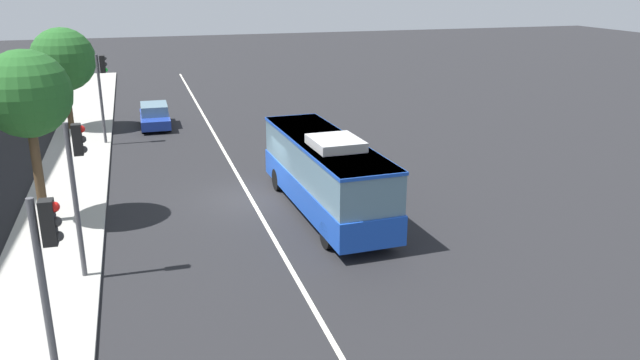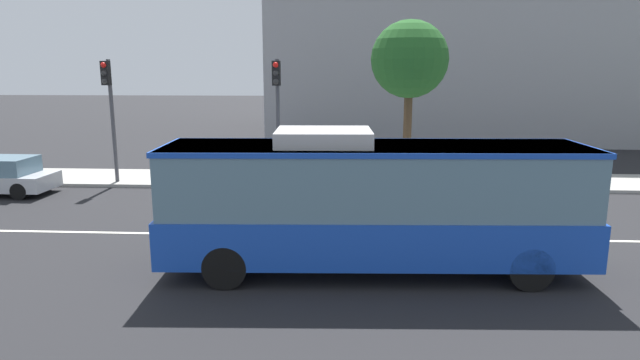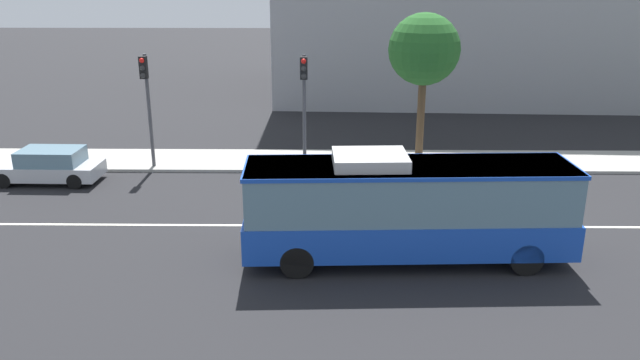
{
  "view_description": "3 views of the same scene",
  "coord_description": "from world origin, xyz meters",
  "px_view_note": "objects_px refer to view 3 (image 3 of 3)",
  "views": [
    {
      "loc": [
        -25.73,
        4.5,
        9.39
      ],
      "look_at": [
        -4.78,
        -1.77,
        2.19
      ],
      "focal_mm": 35.0,
      "sensor_mm": 36.0,
      "label": 1
    },
    {
      "loc": [
        -3.18,
        -15.13,
        4.87
      ],
      "look_at": [
        -3.92,
        -1.65,
        2.05
      ],
      "focal_mm": 30.23,
      "sensor_mm": 36.0,
      "label": 2
    },
    {
      "loc": [
        -5.03,
        -20.52,
        8.62
      ],
      "look_at": [
        -5.28,
        -1.78,
        2.32
      ],
      "focal_mm": 35.1,
      "sensor_mm": 36.0,
      "label": 3
    }
  ],
  "objects_px": {
    "transit_bus": "(407,205)",
    "traffic_light_mid_block": "(147,92)",
    "sedan_silver": "(49,166)",
    "traffic_light_near_corner": "(304,93)",
    "street_tree_kerbside_centre": "(424,50)"
  },
  "relations": [
    {
      "from": "transit_bus",
      "to": "street_tree_kerbside_centre",
      "type": "distance_m",
      "value": 11.67
    },
    {
      "from": "traffic_light_mid_block",
      "to": "sedan_silver",
      "type": "bearing_deg",
      "value": -63.77
    },
    {
      "from": "traffic_light_near_corner",
      "to": "street_tree_kerbside_centre",
      "type": "bearing_deg",
      "value": 109.13
    },
    {
      "from": "transit_bus",
      "to": "traffic_light_near_corner",
      "type": "bearing_deg",
      "value": 108.63
    },
    {
      "from": "traffic_light_mid_block",
      "to": "traffic_light_near_corner",
      "type": "bearing_deg",
      "value": 90.41
    },
    {
      "from": "sedan_silver",
      "to": "street_tree_kerbside_centre",
      "type": "height_order",
      "value": "street_tree_kerbside_centre"
    },
    {
      "from": "transit_bus",
      "to": "traffic_light_mid_block",
      "type": "relative_size",
      "value": 1.94
    },
    {
      "from": "street_tree_kerbside_centre",
      "to": "transit_bus",
      "type": "bearing_deg",
      "value": -99.96
    },
    {
      "from": "street_tree_kerbside_centre",
      "to": "traffic_light_mid_block",
      "type": "bearing_deg",
      "value": -171.62
    },
    {
      "from": "traffic_light_mid_block",
      "to": "street_tree_kerbside_centre",
      "type": "relative_size",
      "value": 0.76
    },
    {
      "from": "traffic_light_near_corner",
      "to": "traffic_light_mid_block",
      "type": "height_order",
      "value": "same"
    },
    {
      "from": "sedan_silver",
      "to": "street_tree_kerbside_centre",
      "type": "relative_size",
      "value": 0.66
    },
    {
      "from": "traffic_light_mid_block",
      "to": "street_tree_kerbside_centre",
      "type": "xyz_separation_m",
      "value": [
        12.32,
        1.81,
        1.61
      ]
    },
    {
      "from": "street_tree_kerbside_centre",
      "to": "sedan_silver",
      "type": "bearing_deg",
      "value": -167.37
    },
    {
      "from": "sedan_silver",
      "to": "traffic_light_near_corner",
      "type": "xyz_separation_m",
      "value": [
        10.84,
        1.72,
        2.84
      ]
    }
  ]
}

